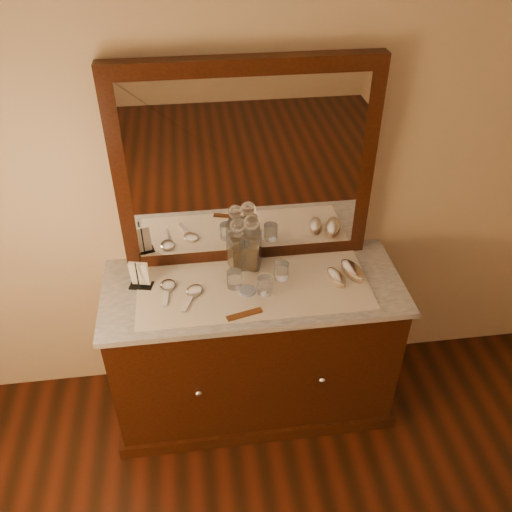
# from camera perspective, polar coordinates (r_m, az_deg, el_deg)

# --- Properties ---
(dresser_cabinet) EXTENTS (1.40, 0.55, 0.82)m
(dresser_cabinet) POSITION_cam_1_polar(r_m,az_deg,el_deg) (2.87, -0.27, -9.87)
(dresser_cabinet) COLOR black
(dresser_cabinet) RESTS_ON floor
(dresser_plinth) EXTENTS (1.46, 0.59, 0.08)m
(dresser_plinth) POSITION_cam_1_polar(r_m,az_deg,el_deg) (3.15, -0.25, -14.48)
(dresser_plinth) COLOR black
(dresser_plinth) RESTS_ON floor
(knob_left) EXTENTS (0.04, 0.04, 0.04)m
(knob_left) POSITION_cam_1_polar(r_m,az_deg,el_deg) (2.64, -6.13, -14.31)
(knob_left) COLOR silver
(knob_left) RESTS_ON dresser_cabinet
(knob_right) EXTENTS (0.04, 0.04, 0.04)m
(knob_right) POSITION_cam_1_polar(r_m,az_deg,el_deg) (2.69, 7.04, -12.97)
(knob_right) COLOR silver
(knob_right) RESTS_ON dresser_cabinet
(marble_top) EXTENTS (1.44, 0.59, 0.03)m
(marble_top) POSITION_cam_1_polar(r_m,az_deg,el_deg) (2.57, -0.29, -3.39)
(marble_top) COLOR silver
(marble_top) RESTS_ON dresser_cabinet
(mirror_frame) EXTENTS (1.20, 0.08, 1.00)m
(mirror_frame) POSITION_cam_1_polar(r_m,az_deg,el_deg) (2.49, -1.06, 9.38)
(mirror_frame) COLOR black
(mirror_frame) RESTS_ON marble_top
(mirror_glass) EXTENTS (1.06, 0.01, 0.86)m
(mirror_glass) POSITION_cam_1_polar(r_m,az_deg,el_deg) (2.46, -0.97, 9.02)
(mirror_glass) COLOR white
(mirror_glass) RESTS_ON marble_top
(lace_runner) EXTENTS (1.10, 0.45, 0.00)m
(lace_runner) POSITION_cam_1_polar(r_m,az_deg,el_deg) (2.55, -0.24, -3.38)
(lace_runner) COLOR white
(lace_runner) RESTS_ON marble_top
(pin_dish) EXTENTS (0.10, 0.10, 0.01)m
(pin_dish) POSITION_cam_1_polar(r_m,az_deg,el_deg) (2.52, -0.92, -3.71)
(pin_dish) COLOR white
(pin_dish) RESTS_ON lace_runner
(comb) EXTENTS (0.17, 0.07, 0.01)m
(comb) POSITION_cam_1_polar(r_m,az_deg,el_deg) (2.40, -1.23, -6.22)
(comb) COLOR brown
(comb) RESTS_ON lace_runner
(napkin_rack) EXTENTS (0.12, 0.09, 0.16)m
(napkin_rack) POSITION_cam_1_polar(r_m,az_deg,el_deg) (2.58, -12.26, -2.02)
(napkin_rack) COLOR black
(napkin_rack) RESTS_ON marble_top
(decanter_left) EXTENTS (0.11, 0.11, 0.29)m
(decanter_left) POSITION_cam_1_polar(r_m,az_deg,el_deg) (2.60, -1.89, 0.78)
(decanter_left) COLOR #9A6216
(decanter_left) RESTS_ON lace_runner
(decanter_right) EXTENTS (0.11, 0.11, 0.30)m
(decanter_right) POSITION_cam_1_polar(r_m,az_deg,el_deg) (2.60, -0.51, 0.91)
(decanter_right) COLOR #9A6216
(decanter_right) RESTS_ON lace_runner
(brush_near) EXTENTS (0.10, 0.16, 0.04)m
(brush_near) POSITION_cam_1_polar(r_m,az_deg,el_deg) (2.60, 8.54, -2.26)
(brush_near) COLOR tan
(brush_near) RESTS_ON lace_runner
(brush_far) EXTENTS (0.12, 0.19, 0.05)m
(brush_far) POSITION_cam_1_polar(r_m,az_deg,el_deg) (2.65, 10.25, -1.57)
(brush_far) COLOR tan
(brush_far) RESTS_ON lace_runner
(hand_mirror_outer) EXTENTS (0.08, 0.20, 0.02)m
(hand_mirror_outer) POSITION_cam_1_polar(r_m,az_deg,el_deg) (2.57, -9.42, -3.35)
(hand_mirror_outer) COLOR silver
(hand_mirror_outer) RESTS_ON lace_runner
(hand_mirror_inner) EXTENTS (0.12, 0.20, 0.02)m
(hand_mirror_inner) POSITION_cam_1_polar(r_m,az_deg,el_deg) (2.52, -6.70, -3.92)
(hand_mirror_inner) COLOR silver
(hand_mirror_inner) RESTS_ON lace_runner
(tumblers) EXTENTS (0.31, 0.17, 0.08)m
(tumblers) POSITION_cam_1_polar(r_m,az_deg,el_deg) (2.53, 0.47, -2.38)
(tumblers) COLOR white
(tumblers) RESTS_ON lace_runner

